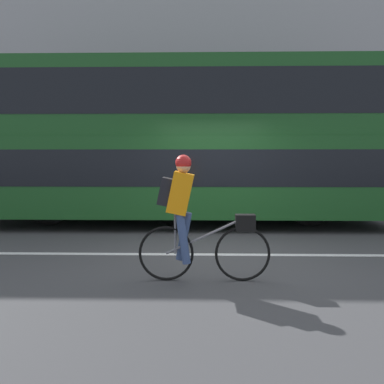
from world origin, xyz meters
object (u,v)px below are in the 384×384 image
(bus, at_px, (178,138))
(street_sign_post, at_px, (348,159))
(cyclist_on_bike, at_px, (191,214))
(trash_bin, at_px, (290,194))

(bus, bearing_deg, street_sign_post, 24.91)
(cyclist_on_bike, relative_size, trash_bin, 2.14)
(trash_bin, bearing_deg, street_sign_post, -0.19)
(street_sign_post, bearing_deg, bus, -155.09)
(trash_bin, relative_size, street_sign_post, 0.31)
(street_sign_post, bearing_deg, trash_bin, 179.81)
(bus, relative_size, street_sign_post, 3.89)
(bus, distance_m, street_sign_post, 5.63)
(street_sign_post, bearing_deg, cyclist_on_bike, -124.93)
(trash_bin, bearing_deg, bus, -144.56)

